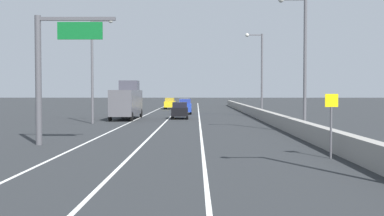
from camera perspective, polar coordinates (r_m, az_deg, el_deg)
name	(u,v)px	position (r m, az deg, el deg)	size (l,w,h in m)	color
ground_plane	(188,113)	(68.18, -0.44, -0.59)	(320.00, 320.00, 0.00)	#26282B
lane_stripe_left	(143,116)	(59.55, -5.89, -0.98)	(0.16, 130.00, 0.00)	silver
lane_stripe_center	(171,116)	(59.26, -2.53, -0.99)	(0.16, 130.00, 0.00)	silver
lane_stripe_right	(199,116)	(59.18, 0.86, -0.99)	(0.16, 130.00, 0.00)	silver
jersey_barrier_right	(273,119)	(44.74, 9.73, -1.30)	(0.60, 120.00, 1.10)	gray
overhead_sign_gantry	(51,64)	(28.69, -16.61, 5.15)	(4.68, 0.36, 7.50)	#47474C
speed_advisory_sign	(331,121)	(22.87, 16.39, -1.47)	(0.60, 0.11, 3.00)	#4C4C51
lamp_post_right_second	(302,55)	(36.07, 13.04, 6.22)	(2.14, 0.44, 10.08)	#4C4C51
lamp_post_right_third	(260,69)	(57.74, 8.15, 4.66)	(2.14, 0.44, 10.08)	#4C4C51
lamp_post_left_mid	(95,63)	(46.64, -11.61, 5.27)	(2.14, 0.44, 10.08)	#4C4C51
car_yellow_0	(170,103)	(83.34, -2.67, 0.56)	(1.87, 4.72, 1.96)	gold
car_blue_1	(185,107)	(64.91, -0.86, 0.18)	(1.89, 4.64, 2.06)	#1E389E
car_black_2	(180,110)	(53.68, -1.47, -0.30)	(1.96, 4.04, 1.88)	black
car_white_3	(184,105)	(76.47, -0.93, 0.41)	(1.85, 4.69, 1.91)	white
box_truck	(127,101)	(53.29, -7.85, 0.80)	(2.56, 8.97, 4.35)	#4C4C51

